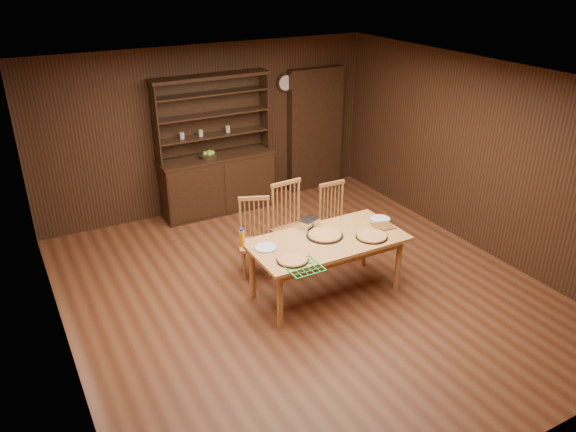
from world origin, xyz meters
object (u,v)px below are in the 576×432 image
dining_table (327,245)px  china_hutch (217,176)px  chair_center (290,221)px  chair_right (335,216)px  chair_left (255,234)px  juice_bottle (242,238)px

dining_table → china_hutch: bearing=93.9°
chair_center → chair_right: 0.69m
chair_left → chair_center: 0.51m
chair_center → juice_bottle: 1.14m
china_hutch → juice_bottle: (-0.75, -2.62, 0.26)m
dining_table → chair_right: bearing=51.9°
china_hutch → chair_center: china_hutch is taller
juice_bottle → chair_center: bearing=31.1°
china_hutch → chair_center: size_ratio=1.91×
juice_bottle → chair_right: bearing=18.7°
juice_bottle → china_hutch: bearing=74.0°
chair_center → china_hutch: bearing=91.5°
chair_left → chair_right: chair_left is taller
chair_left → china_hutch: bearing=103.4°
chair_right → chair_left: bearing=179.0°
china_hutch → juice_bottle: china_hutch is taller
dining_table → chair_center: size_ratio=1.63×
china_hutch → dining_table: china_hutch is taller
dining_table → juice_bottle: 1.02m
chair_center → chair_right: size_ratio=1.13×
chair_left → chair_right: size_ratio=1.02×
dining_table → chair_left: 1.05m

